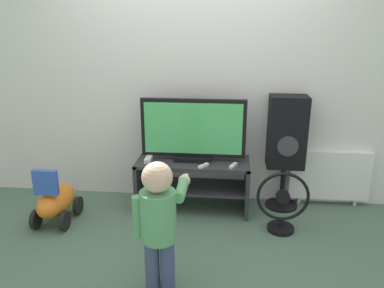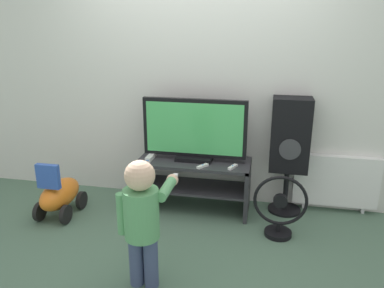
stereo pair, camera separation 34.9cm
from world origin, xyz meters
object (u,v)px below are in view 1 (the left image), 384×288
television (193,131)px  radiator (329,175)px  remote_primary (233,165)px  floor_fan (282,205)px  child (159,216)px  speaker_tower (287,135)px  remote_secondary (204,166)px  game_console (149,159)px  ride_on_toy (56,200)px

television → radiator: (1.37, 0.22, -0.49)m
remote_primary → radiator: size_ratio=0.17×
remote_primary → floor_fan: 0.56m
child → speaker_tower: size_ratio=0.83×
television → child: (-0.10, -1.23, -0.25)m
remote_secondary → child: (-0.22, -1.05, 0.03)m
television → game_console: size_ratio=5.02×
television → speaker_tower: bearing=7.2°
game_console → floor_fan: (1.25, -0.31, -0.28)m
remote_primary → floor_fan: bearing=-27.8°
television → speaker_tower: speaker_tower is taller
game_console → radiator: size_ratio=0.25×
ride_on_toy → game_console: bearing=23.6°
television → game_console: 0.51m
child → floor_fan: 1.30m
remote_primary → ride_on_toy: bearing=-170.3°
game_console → floor_fan: bearing=-13.8°
child → ride_on_toy: size_ratio=1.64×
remote_secondary → ride_on_toy: bearing=-169.8°
floor_fan → remote_secondary: bearing=164.7°
ride_on_toy → speaker_tower: bearing=14.1°
child → ride_on_toy: child is taller
speaker_tower → child: bearing=-126.6°
remote_secondary → speaker_tower: (0.78, 0.29, 0.23)m
game_console → remote_secondary: size_ratio=1.57×
television → remote_primary: size_ratio=7.52×
child → radiator: (1.47, 1.45, -0.24)m
remote_primary → floor_fan: size_ratio=0.24×
game_console → ride_on_toy: ride_on_toy is taller
remote_primary → child: 1.20m
television → speaker_tower: (0.89, 0.11, -0.05)m
speaker_tower → ride_on_toy: bearing=-165.9°
speaker_tower → ride_on_toy: speaker_tower is taller
television → radiator: bearing=9.0°
television → speaker_tower: 0.90m
speaker_tower → game_console: bearing=-172.2°
remote_primary → speaker_tower: (0.50, 0.26, 0.23)m
ride_on_toy → radiator: ride_on_toy is taller
game_console → speaker_tower: speaker_tower is taller
remote_secondary → remote_primary: bearing=7.5°
remote_secondary → speaker_tower: size_ratio=0.11×
game_console → ride_on_toy: 0.94m
game_console → remote_primary: size_ratio=1.50×
game_console → remote_primary: game_console is taller
television → speaker_tower: size_ratio=0.88×
remote_primary → remote_secondary: (-0.27, -0.04, 0.00)m
remote_secondary → game_console: bearing=168.3°
remote_secondary → floor_fan: 0.79m
floor_fan → radiator: bearing=47.7°
remote_primary → speaker_tower: bearing=26.9°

